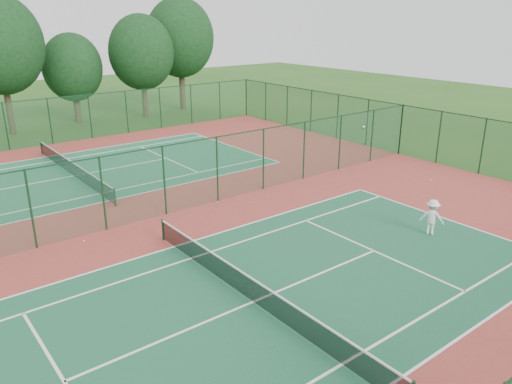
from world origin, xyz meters
The scene contains 14 objects.
ground centered at (0.00, 0.00, 0.00)m, with size 120.00×120.00×0.00m, color #29551A.
red_pad centered at (0.00, 0.00, 0.01)m, with size 40.00×36.00×0.01m, color maroon.
court_near centered at (0.00, -9.00, 0.01)m, with size 23.77×10.97×0.01m, color #1B573A.
court_far centered at (0.00, 9.00, 0.01)m, with size 23.77×10.97×0.01m, color #206742.
fence_north centered at (0.00, 18.00, 1.76)m, with size 40.00×0.09×3.50m.
fence_east centered at (20.00, 0.00, 1.76)m, with size 0.09×36.00×3.50m.
fence_divider centered at (0.00, 0.00, 1.76)m, with size 40.00×0.09×3.50m.
tennis_net_near centered at (0.00, -9.00, 0.54)m, with size 0.10×12.90×0.97m.
tennis_net_far centered at (0.00, 9.00, 0.54)m, with size 0.10×12.90×0.97m.
player_near centered at (9.73, -9.44, 0.84)m, with size 1.06×0.61×1.64m, color silver.
stray_ball_a centered at (4.39, -0.24, 0.04)m, with size 0.07×0.07×0.07m, color yellow.
stray_ball_b centered at (5.38, -0.64, 0.04)m, with size 0.07×0.07×0.07m, color #ACC22D.
stray_ball_c centered at (-2.81, -0.63, 0.05)m, with size 0.07×0.07×0.07m, color yellow.
evergreen_row centered at (0.50, 24.25, 0.00)m, with size 39.00×5.00×12.00m, color black, non-canonical shape.
Camera 1 is at (-9.04, -20.78, 9.33)m, focal length 35.00 mm.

